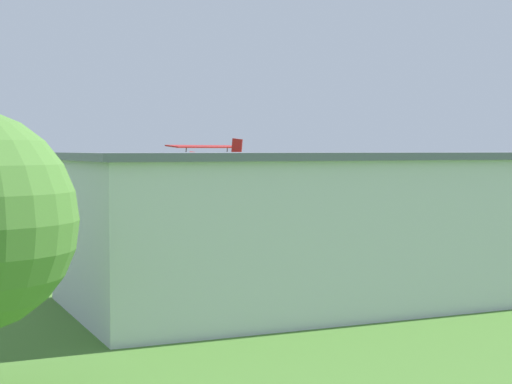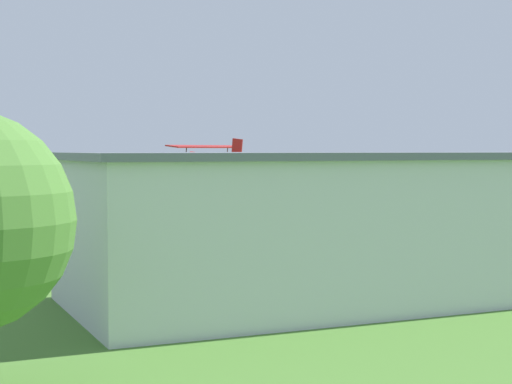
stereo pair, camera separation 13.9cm
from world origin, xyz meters
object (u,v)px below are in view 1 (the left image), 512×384
(hangar, at_px, (409,222))
(windsock, at_px, (86,165))
(car_orange, at_px, (28,269))
(person_at_fence_line, at_px, (54,260))
(biplane, at_px, (212,158))

(hangar, bearing_deg, windsock, -80.75)
(hangar, bearing_deg, car_orange, -31.25)
(person_at_fence_line, height_order, windsock, windsock)
(hangar, relative_size, windsock, 5.28)
(car_orange, distance_m, windsock, 38.97)
(biplane, xyz_separation_m, person_at_fence_line, (17.04, 17.49, -6.28))
(windsock, bearing_deg, person_at_fence_line, 75.31)
(car_orange, distance_m, person_at_fence_line, 4.38)
(person_at_fence_line, xyz_separation_m, windsock, (-8.71, -33.22, 5.38))
(hangar, bearing_deg, biplane, -90.78)
(biplane, distance_m, windsock, 17.82)
(car_orange, relative_size, windsock, 0.66)
(car_orange, xyz_separation_m, person_at_fence_line, (-2.11, -3.84, -0.07))
(person_at_fence_line, relative_size, windsock, 0.22)
(hangar, distance_m, biplane, 32.84)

